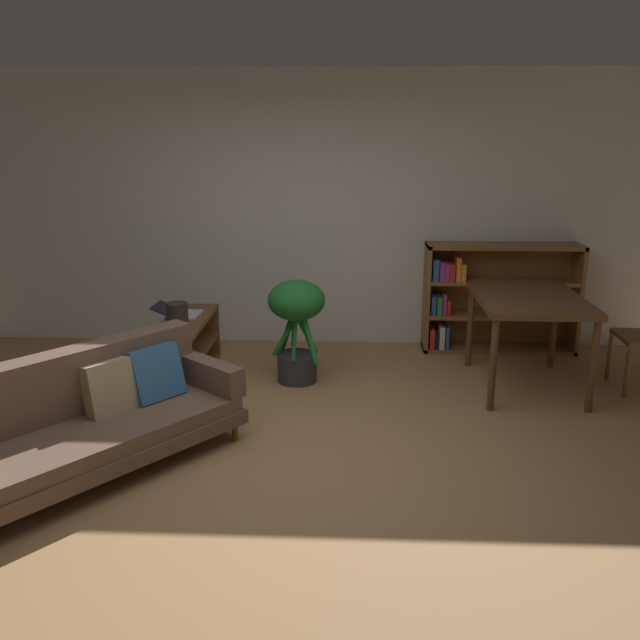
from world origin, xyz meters
name	(u,v)px	position (x,y,z in m)	size (l,w,h in m)	color
ground_plane	(290,462)	(0.00, 0.00, 0.00)	(8.16, 8.16, 0.00)	#A87A4C
back_wall_panel	(312,211)	(0.00, 2.70, 1.35)	(6.80, 0.10, 2.70)	silver
fabric_couch	(93,415)	(-1.26, -0.08, 0.35)	(1.77, 1.93, 0.76)	brown
media_console	(186,349)	(-1.06, 1.57, 0.26)	(0.38, 1.15, 0.53)	brown
open_laptop	(180,312)	(-1.14, 1.72, 0.55)	(0.42, 0.32, 0.10)	silver
desk_speaker	(177,315)	(-1.06, 1.33, 0.63)	(0.18, 0.18, 0.22)	#2D2823
potted_floor_plant	(297,319)	(-0.07, 1.51, 0.57)	(0.49, 0.53, 0.90)	#333338
dining_table	(529,307)	(1.88, 1.45, 0.71)	(0.86, 1.13, 0.80)	#56351E
bookshelf	(491,297)	(1.79, 2.51, 0.53)	(1.49, 0.35, 1.07)	brown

